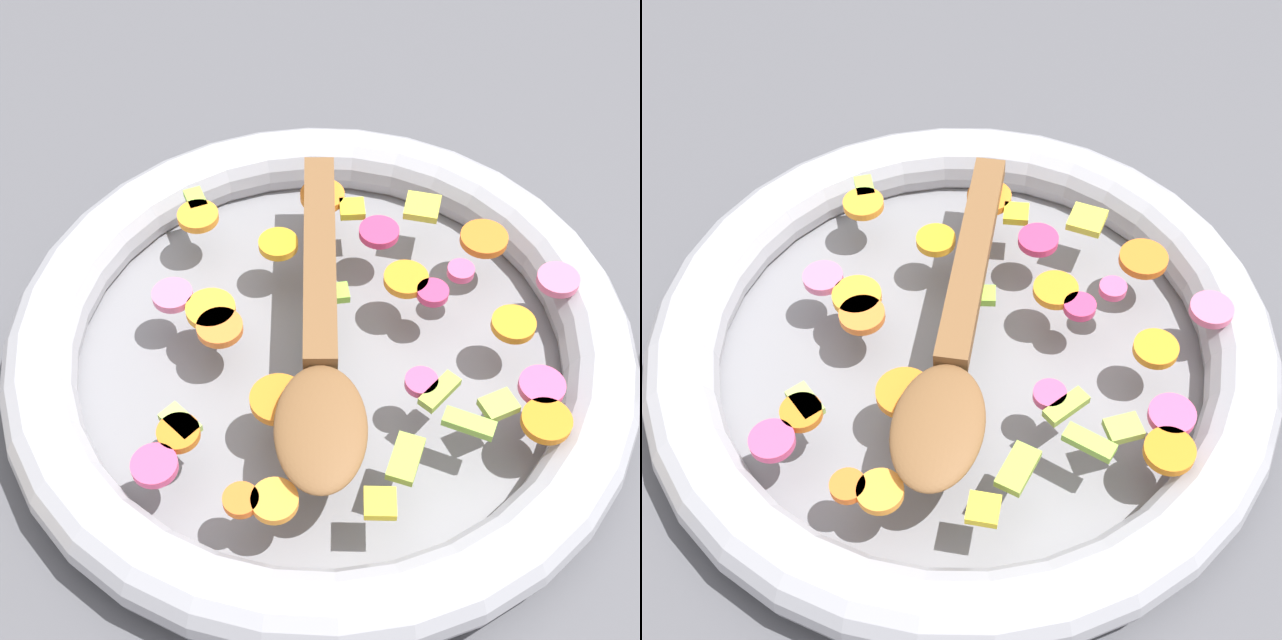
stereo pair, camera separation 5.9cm
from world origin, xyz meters
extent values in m
plane|color=#4C4C51|center=(0.00, 0.00, 0.00)|extent=(4.00, 4.00, 0.00)
cylinder|color=slate|center=(0.00, 0.00, 0.01)|extent=(0.38, 0.38, 0.01)
torus|color=#9E9EA5|center=(0.00, 0.00, 0.03)|extent=(0.43, 0.43, 0.05)
cylinder|color=orange|center=(-0.02, 0.12, 0.05)|extent=(0.03, 0.03, 0.01)
cylinder|color=orange|center=(-0.01, -0.07, 0.05)|extent=(0.04, 0.04, 0.01)
cylinder|color=orange|center=(-0.15, -0.06, 0.05)|extent=(0.04, 0.04, 0.01)
cylinder|color=orange|center=(0.07, -0.02, 0.05)|extent=(0.04, 0.04, 0.01)
cylinder|color=orange|center=(0.13, 0.02, 0.05)|extent=(0.03, 0.03, 0.01)
cylinder|color=orange|center=(-0.04, 0.06, 0.05)|extent=(0.04, 0.04, 0.01)
cylinder|color=orange|center=(0.03, 0.06, 0.05)|extent=(0.04, 0.04, 0.01)
cylinder|color=orange|center=(0.09, -0.07, 0.05)|extent=(0.04, 0.04, 0.01)
cylinder|color=orange|center=(-0.08, 0.12, 0.05)|extent=(0.02, 0.02, 0.01)
cylinder|color=orange|center=(0.05, 0.05, 0.05)|extent=(0.04, 0.04, 0.01)
cylinder|color=orange|center=(-0.01, -0.14, 0.05)|extent=(0.05, 0.05, 0.01)
cylinder|color=orange|center=(-0.09, 0.10, 0.05)|extent=(0.04, 0.04, 0.01)
cylinder|color=orange|center=(-0.08, -0.10, 0.05)|extent=(0.03, 0.03, 0.01)
cube|color=#97AE40|center=(-0.09, -0.02, 0.05)|extent=(0.02, 0.03, 0.01)
cube|color=#94B13D|center=(-0.12, 0.02, 0.05)|extent=(0.03, 0.04, 0.01)
cube|color=#92C342|center=(0.14, 0.01, 0.05)|extent=(0.02, 0.02, 0.01)
cube|color=#8AB942|center=(-0.12, -0.02, 0.05)|extent=(0.03, 0.03, 0.01)
cube|color=#83BE3A|center=(0.01, -0.02, 0.05)|extent=(0.03, 0.03, 0.01)
cube|color=#A7C958|center=(-0.02, 0.12, 0.05)|extent=(0.03, 0.02, 0.01)
cube|color=#97AB45|center=(-0.12, -0.05, 0.05)|extent=(0.02, 0.02, 0.01)
cylinder|color=#DD6790|center=(0.07, 0.07, 0.05)|extent=(0.04, 0.04, 0.01)
cylinder|color=#E14F7F|center=(-0.02, -0.10, 0.05)|extent=(0.03, 0.03, 0.01)
cylinder|color=#E2638A|center=(-0.07, -0.15, 0.05)|extent=(0.04, 0.04, 0.01)
cylinder|color=#D33768|center=(-0.03, -0.07, 0.05)|extent=(0.03, 0.03, 0.01)
cylinder|color=#DA4979|center=(-0.08, -0.02, 0.05)|extent=(0.03, 0.03, 0.01)
cylinder|color=#E14A7E|center=(-0.13, -0.08, 0.05)|extent=(0.04, 0.04, 0.01)
cylinder|color=#D74778|center=(-0.03, 0.14, 0.05)|extent=(0.03, 0.03, 0.01)
cylinder|color=#D63465|center=(0.04, -0.08, 0.05)|extent=(0.04, 0.04, 0.01)
cube|color=yellow|center=(-0.13, 0.05, 0.05)|extent=(0.03, 0.03, 0.01)
cube|color=yellow|center=(0.04, -0.12, 0.05)|extent=(0.04, 0.04, 0.01)
cube|color=yellow|center=(-0.05, 0.04, 0.05)|extent=(0.02, 0.02, 0.01)
cube|color=yellow|center=(0.07, -0.08, 0.05)|extent=(0.03, 0.03, 0.01)
cube|color=brown|center=(0.04, -0.03, 0.06)|extent=(0.16, 0.13, 0.01)
ellipsoid|color=brown|center=(-0.07, 0.05, 0.06)|extent=(0.11, 0.10, 0.01)
camera|label=1|loc=(-0.30, 0.22, 0.51)|focal=50.00mm
camera|label=2|loc=(-0.33, 0.17, 0.51)|focal=50.00mm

